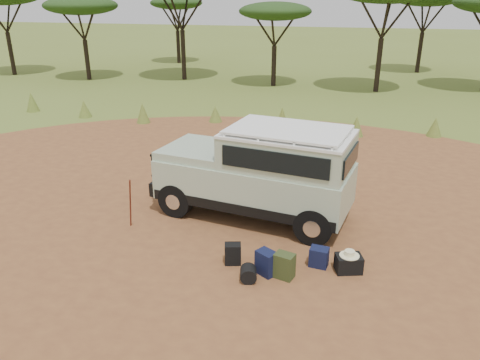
% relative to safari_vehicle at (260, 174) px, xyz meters
% --- Properties ---
extents(ground, '(140.00, 140.00, 0.00)m').
position_rel_safari_vehicle_xyz_m(ground, '(-0.72, -0.56, -1.15)').
color(ground, olive).
rests_on(ground, ground).
extents(dirt_clearing, '(23.00, 23.00, 0.01)m').
position_rel_safari_vehicle_xyz_m(dirt_clearing, '(-0.72, -0.56, -1.14)').
color(dirt_clearing, brown).
rests_on(dirt_clearing, ground).
extents(grass_fringe, '(36.60, 1.60, 0.90)m').
position_rel_safari_vehicle_xyz_m(grass_fringe, '(-0.60, 8.11, -0.74)').
color(grass_fringe, olive).
rests_on(grass_fringe, ground).
extents(safari_vehicle, '(5.14, 2.74, 2.38)m').
position_rel_safari_vehicle_xyz_m(safari_vehicle, '(0.00, 0.00, 0.00)').
color(safari_vehicle, '#A9BCA1').
rests_on(safari_vehicle, ground).
extents(walking_staff, '(0.35, 0.46, 1.40)m').
position_rel_safari_vehicle_xyz_m(walking_staff, '(-2.79, -1.48, -0.45)').
color(walking_staff, maroon).
rests_on(walking_staff, ground).
extents(backpack_black, '(0.39, 0.32, 0.46)m').
position_rel_safari_vehicle_xyz_m(backpack_black, '(-0.10, -2.34, -0.92)').
color(backpack_black, black).
rests_on(backpack_black, ground).
extents(backpack_navy, '(0.48, 0.45, 0.51)m').
position_rel_safari_vehicle_xyz_m(backpack_navy, '(0.65, -2.56, -0.89)').
color(backpack_navy, '#131B3D').
rests_on(backpack_navy, ground).
extents(backpack_olive, '(0.44, 0.37, 0.53)m').
position_rel_safari_vehicle_xyz_m(backpack_olive, '(1.02, -2.60, -0.88)').
color(backpack_olive, '#364520').
rests_on(backpack_olive, ground).
extents(duffel_navy, '(0.41, 0.33, 0.42)m').
position_rel_safari_vehicle_xyz_m(duffel_navy, '(1.66, -2.01, -0.94)').
color(duffel_navy, '#131B3D').
rests_on(duffel_navy, ground).
extents(hard_case, '(0.60, 0.50, 0.37)m').
position_rel_safari_vehicle_xyz_m(hard_case, '(2.26, -2.07, -0.96)').
color(hard_case, black).
rests_on(hard_case, ground).
extents(stuff_sack, '(0.39, 0.39, 0.32)m').
position_rel_safari_vehicle_xyz_m(stuff_sack, '(0.36, -2.88, -0.99)').
color(stuff_sack, black).
rests_on(stuff_sack, ground).
extents(safari_hat, '(0.40, 0.40, 0.12)m').
position_rel_safari_vehicle_xyz_m(safari_hat, '(2.26, -2.07, -0.74)').
color(safari_hat, '#F4EDB7').
rests_on(safari_hat, hard_case).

